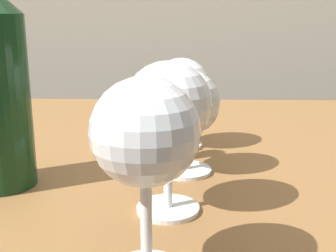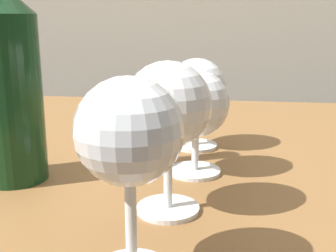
# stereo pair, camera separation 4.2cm
# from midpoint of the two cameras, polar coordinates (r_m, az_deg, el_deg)

# --- Properties ---
(dining_table) EXTENTS (1.40, 0.84, 0.77)m
(dining_table) POSITION_cam_midpoint_polar(r_m,az_deg,el_deg) (0.67, -9.89, -11.61)
(dining_table) COLOR brown
(dining_table) RESTS_ON ground_plane
(wine_glass_merlot) EXTENTS (0.08, 0.08, 0.16)m
(wine_glass_merlot) POSITION_cam_midpoint_polar(r_m,az_deg,el_deg) (0.31, -6.97, -1.46)
(wine_glass_merlot) COLOR white
(wine_glass_merlot) RESTS_ON dining_table
(wine_glass_rose) EXTENTS (0.09, 0.09, 0.15)m
(wine_glass_rose) POSITION_cam_midpoint_polar(r_m,az_deg,el_deg) (0.42, -2.89, 2.37)
(wine_glass_rose) COLOR white
(wine_glass_rose) RESTS_ON dining_table
(wine_glass_amber) EXTENTS (0.08, 0.08, 0.13)m
(wine_glass_amber) POSITION_cam_midpoint_polar(r_m,az_deg,el_deg) (0.53, 0.18, 2.65)
(wine_glass_amber) COLOR white
(wine_glass_amber) RESTS_ON dining_table
(wine_glass_chardonnay) EXTENTS (0.09, 0.09, 0.14)m
(wine_glass_chardonnay) POSITION_cam_midpoint_polar(r_m,az_deg,el_deg) (0.64, -0.13, 4.82)
(wine_glass_chardonnay) COLOR white
(wine_glass_chardonnay) RESTS_ON dining_table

